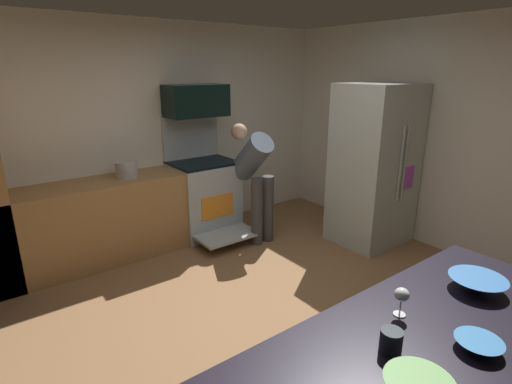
{
  "coord_description": "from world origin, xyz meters",
  "views": [
    {
      "loc": [
        -1.83,
        -2.25,
        2.06
      ],
      "look_at": [
        0.08,
        0.3,
        1.05
      ],
      "focal_mm": 27.6,
      "sensor_mm": 36.0,
      "label": 1
    }
  ],
  "objects": [
    {
      "name": "refrigerator",
      "position": [
        2.03,
        0.55,
        0.95
      ],
      "size": [
        0.86,
        0.75,
        1.9
      ],
      "color": "#B8C3B9",
      "rests_on": "ground"
    },
    {
      "name": "oven_range",
      "position": [
        0.5,
        1.96,
        0.51
      ],
      "size": [
        0.76,
        1.06,
        1.49
      ],
      "color": "#AEBBBD",
      "rests_on": "ground"
    },
    {
      "name": "wine_glass_near",
      "position": [
        -0.27,
        -1.35,
        1.01
      ],
      "size": [
        0.07,
        0.07,
        0.15
      ],
      "color": "silver",
      "rests_on": "counter_island"
    },
    {
      "name": "mixing_bowl_small",
      "position": [
        -0.22,
        -1.7,
        0.92
      ],
      "size": [
        0.2,
        0.2,
        0.05
      ],
      "primitive_type": "cone",
      "rotation": [
        3.14,
        0.0,
        0.0
      ],
      "color": "#2A6CAB",
      "rests_on": "counter_island"
    },
    {
      "name": "ground_plane",
      "position": [
        0.0,
        0.0,
        -0.01
      ],
      "size": [
        5.2,
        4.8,
        0.02
      ],
      "primitive_type": "cube",
      "color": "olive"
    },
    {
      "name": "mixing_bowl_large",
      "position": [
        0.27,
        -1.46,
        0.94
      ],
      "size": [
        0.3,
        0.3,
        0.07
      ],
      "primitive_type": "cone",
      "rotation": [
        3.14,
        0.0,
        0.0
      ],
      "color": "#2E69B2",
      "rests_on": "counter_island"
    },
    {
      "name": "mug_coffee",
      "position": [
        -0.54,
        -1.48,
        0.95
      ],
      "size": [
        0.1,
        0.1,
        0.1
      ],
      "primitive_type": "cylinder",
      "color": "black",
      "rests_on": "counter_island"
    },
    {
      "name": "lower_cabinet_run",
      "position": [
        -0.9,
        1.98,
        0.45
      ],
      "size": [
        2.4,
        0.6,
        0.9
      ],
      "primitive_type": "cube",
      "color": "#A67845",
      "rests_on": "ground"
    },
    {
      "name": "wall_right",
      "position": [
        2.54,
        0.0,
        1.3
      ],
      "size": [
        0.12,
        4.8,
        2.6
      ],
      "primitive_type": "cube",
      "color": "silver",
      "rests_on": "ground"
    },
    {
      "name": "stock_pot",
      "position": [
        -0.45,
        1.98,
        0.99
      ],
      "size": [
        0.24,
        0.24,
        0.18
      ],
      "primitive_type": "cylinder",
      "color": "#B5B1B5",
      "rests_on": "lower_cabinet_run"
    },
    {
      "name": "wall_back",
      "position": [
        0.0,
        2.34,
        1.3
      ],
      "size": [
        5.2,
        0.12,
        2.6
      ],
      "primitive_type": "cube",
      "color": "silver",
      "rests_on": "ground"
    },
    {
      "name": "microwave",
      "position": [
        0.5,
        2.06,
        1.68
      ],
      "size": [
        0.74,
        0.38,
        0.38
      ],
      "primitive_type": "cube",
      "color": "black",
      "rests_on": "oven_range"
    },
    {
      "name": "person_cook",
      "position": [
        0.92,
        1.44,
        0.85
      ],
      "size": [
        0.31,
        0.68,
        1.41
      ],
      "color": "#404040",
      "rests_on": "ground"
    }
  ]
}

